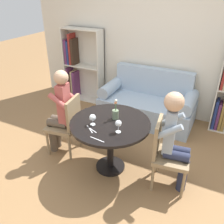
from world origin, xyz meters
TOP-DOWN VIEW (x-y plane):
  - ground_plane at (0.00, 0.00)m, footprint 16.00×16.00m
  - back_wall at (0.00, 1.93)m, footprint 5.20×0.05m
  - round_table at (0.00, 0.00)m, footprint 1.02×1.02m
  - couch at (0.00, 1.50)m, footprint 1.67×0.80m
  - bookshelf_left at (-1.64, 1.77)m, footprint 0.85×0.28m
  - chair_left at (-0.73, 0.05)m, footprint 0.48×0.48m
  - chair_right at (0.73, 0.05)m, footprint 0.47×0.47m
  - person_left at (-0.81, 0.03)m, footprint 0.45×0.38m
  - person_right at (0.81, 0.07)m, footprint 0.45×0.38m
  - wine_glass_left at (-0.17, -0.15)m, footprint 0.08×0.08m
  - wine_glass_right at (0.19, -0.16)m, footprint 0.08×0.08m
  - flower_vase at (0.02, 0.11)m, footprint 0.08×0.08m
  - knife_left_setting at (-0.12, -0.25)m, footprint 0.18×0.08m
  - fork_left_setting at (0.04, -0.40)m, footprint 0.19×0.03m
  - knife_right_setting at (-0.14, -0.26)m, footprint 0.15×0.13m

SIDE VIEW (x-z plane):
  - ground_plane at x=0.00m, z-range 0.00..0.00m
  - couch at x=0.00m, z-range -0.15..0.77m
  - chair_left at x=-0.73m, z-range 0.04..0.94m
  - chair_right at x=0.73m, z-range 0.04..0.94m
  - round_table at x=0.00m, z-range 0.24..0.97m
  - person_left at x=-0.81m, z-range 0.03..1.32m
  - person_right at x=0.81m, z-range 0.06..1.32m
  - bookshelf_left at x=-1.64m, z-range -0.03..1.48m
  - knife_left_setting at x=-0.12m, z-range 0.73..0.74m
  - fork_left_setting at x=0.04m, z-range 0.73..0.74m
  - knife_right_setting at x=-0.14m, z-range 0.73..0.74m
  - flower_vase at x=0.02m, z-range 0.68..0.96m
  - wine_glass_left at x=-0.17m, z-range 0.76..0.90m
  - wine_glass_right at x=0.19m, z-range 0.77..0.92m
  - back_wall at x=0.00m, z-range 0.00..2.70m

